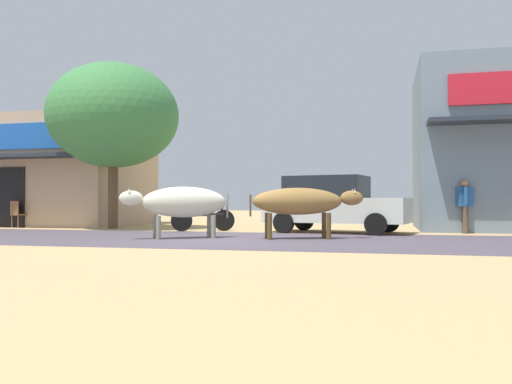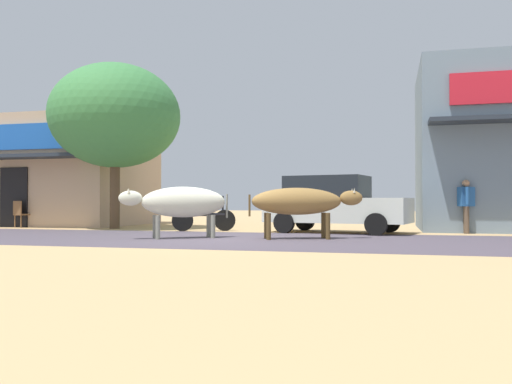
{
  "view_description": "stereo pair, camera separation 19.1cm",
  "coord_description": "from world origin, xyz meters",
  "px_view_note": "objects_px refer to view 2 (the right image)",
  "views": [
    {
      "loc": [
        4.09,
        -12.28,
        0.9
      ],
      "look_at": [
        0.71,
        1.72,
        1.16
      ],
      "focal_mm": 37.52,
      "sensor_mm": 36.0,
      "label": 1
    },
    {
      "loc": [
        4.27,
        -12.24,
        0.9
      ],
      "look_at": [
        0.71,
        1.72,
        1.16
      ],
      "focal_mm": 37.52,
      "sensor_mm": 36.0,
      "label": 2
    }
  ],
  "objects_px": {
    "parked_motorcycle": "(205,215)",
    "cow_near_brown": "(181,202)",
    "pedestrian_by_shop": "(466,202)",
    "cow_far_dark": "(299,202)",
    "roadside_tree": "(115,116)",
    "cafe_chair_near_tree": "(21,213)",
    "parked_hatchback_car": "(334,204)"
  },
  "relations": [
    {
      "from": "cow_near_brown",
      "to": "cafe_chair_near_tree",
      "type": "relative_size",
      "value": 2.64
    },
    {
      "from": "roadside_tree",
      "to": "cow_near_brown",
      "type": "height_order",
      "value": "roadside_tree"
    },
    {
      "from": "parked_hatchback_car",
      "to": "parked_motorcycle",
      "type": "distance_m",
      "value": 3.94
    },
    {
      "from": "pedestrian_by_shop",
      "to": "cafe_chair_near_tree",
      "type": "relative_size",
      "value": 1.65
    },
    {
      "from": "cow_near_brown",
      "to": "cow_far_dark",
      "type": "height_order",
      "value": "cow_near_brown"
    },
    {
      "from": "parked_motorcycle",
      "to": "pedestrian_by_shop",
      "type": "bearing_deg",
      "value": 4.77
    },
    {
      "from": "cow_near_brown",
      "to": "cafe_chair_near_tree",
      "type": "bearing_deg",
      "value": 153.73
    },
    {
      "from": "parked_hatchback_car",
      "to": "pedestrian_by_shop",
      "type": "distance_m",
      "value": 3.67
    },
    {
      "from": "parked_motorcycle",
      "to": "cow_far_dark",
      "type": "bearing_deg",
      "value": -38.3
    },
    {
      "from": "pedestrian_by_shop",
      "to": "cafe_chair_near_tree",
      "type": "bearing_deg",
      "value": -179.68
    },
    {
      "from": "parked_motorcycle",
      "to": "cow_near_brown",
      "type": "bearing_deg",
      "value": -80.46
    },
    {
      "from": "roadside_tree",
      "to": "parked_motorcycle",
      "type": "bearing_deg",
      "value": -10.15
    },
    {
      "from": "pedestrian_by_shop",
      "to": "parked_motorcycle",
      "type": "bearing_deg",
      "value": -175.23
    },
    {
      "from": "roadside_tree",
      "to": "parked_motorcycle",
      "type": "relative_size",
      "value": 3.02
    },
    {
      "from": "parked_hatchback_car",
      "to": "parked_motorcycle",
      "type": "height_order",
      "value": "parked_hatchback_car"
    },
    {
      "from": "roadside_tree",
      "to": "cafe_chair_near_tree",
      "type": "bearing_deg",
      "value": -179.11
    },
    {
      "from": "cow_near_brown",
      "to": "pedestrian_by_shop",
      "type": "bearing_deg",
      "value": 28.25
    },
    {
      "from": "roadside_tree",
      "to": "cafe_chair_near_tree",
      "type": "height_order",
      "value": "roadside_tree"
    },
    {
      "from": "parked_hatchback_car",
      "to": "cow_far_dark",
      "type": "distance_m",
      "value": 2.88
    },
    {
      "from": "cow_near_brown",
      "to": "cafe_chair_near_tree",
      "type": "xyz_separation_m",
      "value": [
        -7.49,
        3.69,
        -0.36
      ]
    },
    {
      "from": "cow_near_brown",
      "to": "cow_far_dark",
      "type": "xyz_separation_m",
      "value": [
        2.85,
        0.48,
        0.02
      ]
    },
    {
      "from": "parked_hatchback_car",
      "to": "cow_far_dark",
      "type": "xyz_separation_m",
      "value": [
        -0.54,
        -2.83,
        0.05
      ]
    },
    {
      "from": "cafe_chair_near_tree",
      "to": "parked_motorcycle",
      "type": "bearing_deg",
      "value": -4.5
    },
    {
      "from": "cow_far_dark",
      "to": "pedestrian_by_shop",
      "type": "distance_m",
      "value": 5.32
    },
    {
      "from": "cow_near_brown",
      "to": "cafe_chair_near_tree",
      "type": "height_order",
      "value": "cow_near_brown"
    },
    {
      "from": "parked_motorcycle",
      "to": "pedestrian_by_shop",
      "type": "distance_m",
      "value": 7.59
    },
    {
      "from": "roadside_tree",
      "to": "cow_near_brown",
      "type": "bearing_deg",
      "value": -43.87
    },
    {
      "from": "cafe_chair_near_tree",
      "to": "cow_far_dark",
      "type": "bearing_deg",
      "value": -17.28
    },
    {
      "from": "cow_far_dark",
      "to": "pedestrian_by_shop",
      "type": "height_order",
      "value": "pedestrian_by_shop"
    },
    {
      "from": "parked_hatchback_car",
      "to": "cow_near_brown",
      "type": "xyz_separation_m",
      "value": [
        -3.39,
        -3.31,
        0.04
      ]
    },
    {
      "from": "parked_hatchback_car",
      "to": "pedestrian_by_shop",
      "type": "bearing_deg",
      "value": 7.34
    },
    {
      "from": "roadside_tree",
      "to": "cafe_chair_near_tree",
      "type": "distance_m",
      "value": 4.82
    }
  ]
}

